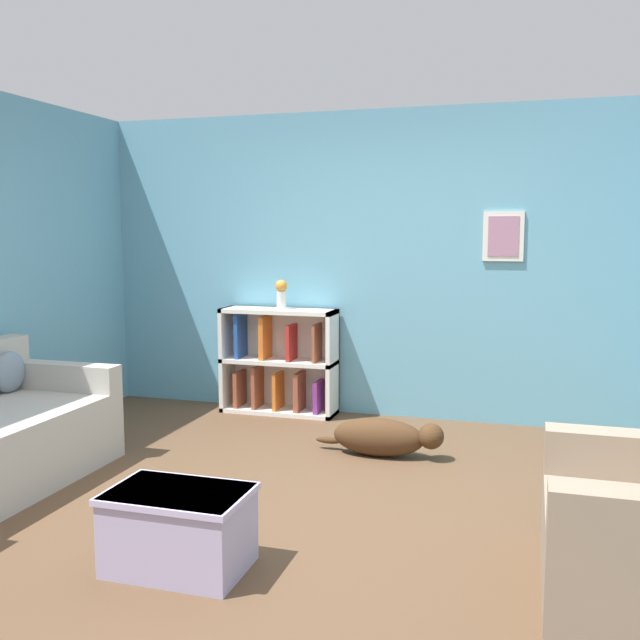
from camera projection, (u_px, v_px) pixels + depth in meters
name	position (u px, v px, depth m)	size (l,w,h in m)	color
ground_plane	(300.00, 508.00, 4.12)	(14.00, 14.00, 0.00)	brown
wall_back	(383.00, 265.00, 6.09)	(5.60, 0.13, 2.60)	#609EB7
bookshelf	(279.00, 363.00, 6.26)	(1.01, 0.31, 0.92)	silver
coffee_table	(179.00, 527.00, 3.36)	(0.66, 0.44, 0.38)	#ADA3CC
dog	(384.00, 437.00, 5.05)	(0.94, 0.25, 0.27)	#472D19
vase	(281.00, 293.00, 6.15)	(0.10, 0.10, 0.25)	silver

